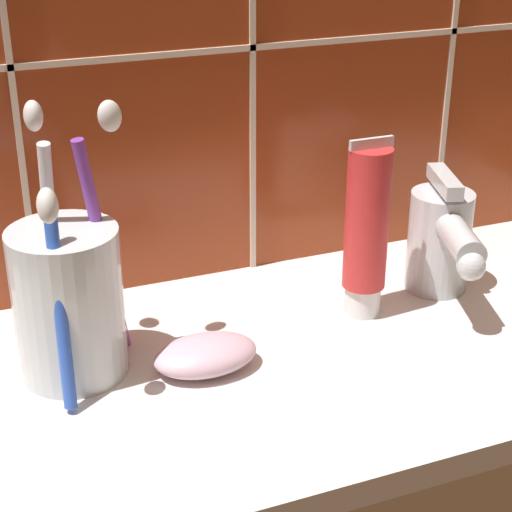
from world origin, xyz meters
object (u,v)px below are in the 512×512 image
toothbrush_cup (69,298)px  sink_faucet (442,239)px  toothpaste_tube (366,230)px  soap_bar (204,353)px

toothbrush_cup → sink_faucet: size_ratio=1.60×
toothpaste_tube → soap_bar: size_ratio=1.93×
soap_bar → toothbrush_cup: bearing=160.6°
sink_faucet → soap_bar: (-22.17, -3.83, -3.69)cm
sink_faucet → soap_bar: size_ratio=1.57×
sink_faucet → soap_bar: 22.80cm
sink_faucet → soap_bar: sink_faucet is taller
sink_faucet → toothbrush_cup: bearing=-71.6°
toothpaste_tube → soap_bar: 16.00cm
sink_faucet → toothpaste_tube: bearing=-67.1°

